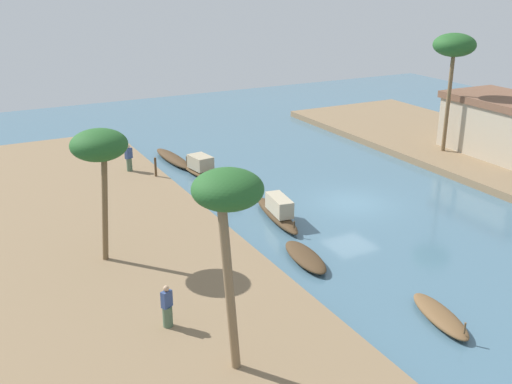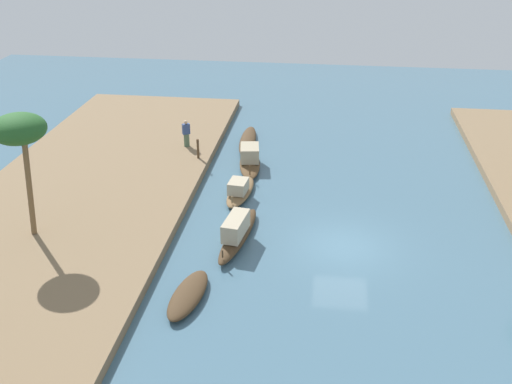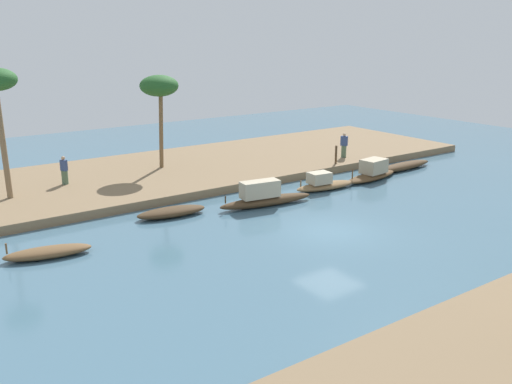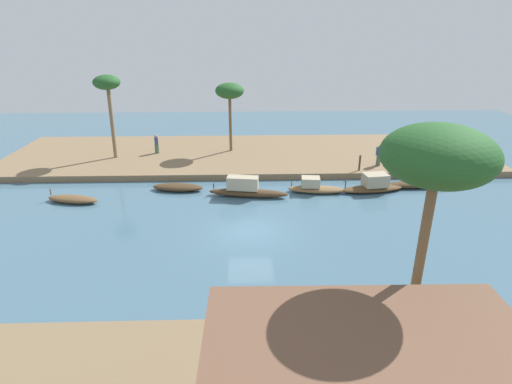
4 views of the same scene
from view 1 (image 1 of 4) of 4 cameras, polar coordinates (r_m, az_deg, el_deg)
name	(u,v)px [view 1 (image 1 of 4)]	position (r m, az deg, el deg)	size (l,w,h in m)	color
river_water	(352,203)	(33.36, 9.02, -1.07)	(65.71, 65.71, 0.00)	#476B7F
riverbank_left	(110,249)	(27.98, -13.59, -5.21)	(39.13, 11.13, 0.45)	#846B4C
sampan_foreground	(229,189)	(34.18, -2.60, 0.31)	(3.90, 1.47, 1.03)	brown
sampan_with_tall_canopy	(440,316)	(23.29, 16.94, -11.09)	(3.44, 1.66, 0.80)	brown
sampan_open_hull	(173,158)	(40.47, -7.84, 3.16)	(5.16, 1.22, 0.95)	#47331E
sampan_upstream_small	(278,211)	(30.59, 2.04, -1.83)	(5.23, 1.58, 1.34)	#47331E
sampan_midstream	(305,257)	(26.55, 4.65, -6.11)	(3.51, 1.53, 0.45)	#47331E
sampan_with_red_awning	(202,168)	(37.52, -5.16, 2.24)	(4.43, 1.76, 1.23)	brown
person_on_near_bank	(129,159)	(37.45, -11.88, 3.07)	(0.46, 0.50, 1.64)	#4C664C
person_by_mooring	(167,309)	(21.17, -8.36, -10.87)	(0.46, 0.46, 1.56)	#4C664C
mooring_post	(156,167)	(36.22, -9.45, 2.34)	(0.14, 0.14, 1.15)	#4C3823
palm_tree_left_near	(99,147)	(24.87, -14.56, 4.09)	(2.30, 2.30, 5.62)	brown
palm_tree_left_far	(228,198)	(16.69, -2.68, -0.61)	(2.03, 2.03, 6.42)	#7F6647
palm_tree_right_tall	(454,47)	(41.66, 18.17, 12.84)	(2.72, 2.72, 7.76)	brown
riverside_building	(501,124)	(43.37, 22.11, 5.93)	(7.13, 5.04, 3.78)	tan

